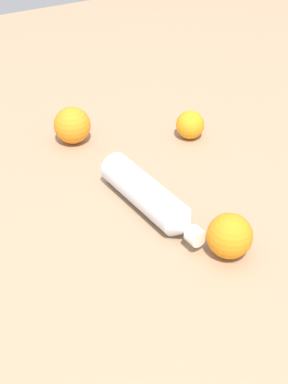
{
  "coord_description": "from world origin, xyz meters",
  "views": [
    {
      "loc": [
        -0.74,
        0.37,
        0.65
      ],
      "look_at": [
        -0.01,
        -0.02,
        0.03
      ],
      "focal_mm": 50.43,
      "sensor_mm": 36.0,
      "label": 1
    }
  ],
  "objects_px": {
    "orange_0": "(190,125)",
    "orange_1": "(72,125)",
    "water_bottle": "(150,197)",
    "orange_2": "(230,236)"
  },
  "relations": [
    {
      "from": "orange_0",
      "to": "orange_2",
      "type": "xyz_separation_m",
      "value": [
        -0.36,
        0.15,
        0.01
      ]
    },
    {
      "from": "water_bottle",
      "to": "orange_2",
      "type": "distance_m",
      "value": 0.18
    },
    {
      "from": "orange_0",
      "to": "orange_2",
      "type": "bearing_deg",
      "value": 157.27
    },
    {
      "from": "water_bottle",
      "to": "orange_0",
      "type": "bearing_deg",
      "value": 125.85
    },
    {
      "from": "water_bottle",
      "to": "orange_0",
      "type": "xyz_separation_m",
      "value": [
        0.2,
        -0.21,
        0.0
      ]
    },
    {
      "from": "water_bottle",
      "to": "orange_2",
      "type": "relative_size",
      "value": 3.48
    },
    {
      "from": "orange_0",
      "to": "orange_1",
      "type": "xyz_separation_m",
      "value": [
        0.11,
        0.24,
        0.01
      ]
    },
    {
      "from": "orange_2",
      "to": "water_bottle",
      "type": "bearing_deg",
      "value": 20.07
    },
    {
      "from": "water_bottle",
      "to": "orange_2",
      "type": "bearing_deg",
      "value": 13.51
    },
    {
      "from": "water_bottle",
      "to": "orange_2",
      "type": "xyz_separation_m",
      "value": [
        -0.17,
        -0.06,
        0.01
      ]
    }
  ]
}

